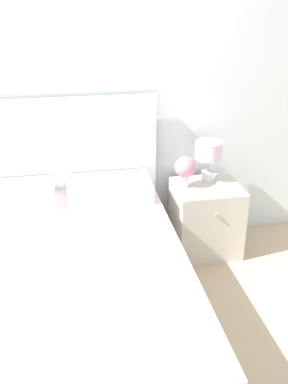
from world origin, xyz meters
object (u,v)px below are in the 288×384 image
at_px(nightstand, 206,218).
at_px(table_lamp, 209,153).
at_px(bed, 66,286).
at_px(flower_vase, 185,169).

bearing_deg(nightstand, table_lamp, 76.58).
bearing_deg(bed, flower_vase, 37.57).
distance_m(table_lamp, flower_vase, 0.23).
bearing_deg(nightstand, bed, -147.74).
height_order(nightstand, table_lamp, table_lamp).
xyz_separation_m(bed, table_lamp, (1.14, 0.80, 0.51)).
xyz_separation_m(table_lamp, flower_vase, (-0.20, -0.08, -0.09)).
distance_m(bed, nightstand, 1.33).
height_order(bed, flower_vase, bed).
bearing_deg(nightstand, flower_vase, 174.71).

